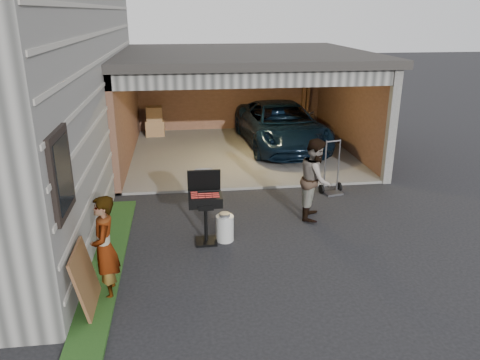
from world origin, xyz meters
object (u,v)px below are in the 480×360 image
(minivan, at_px, (281,127))
(man, at_px, (316,179))
(woman, at_px, (105,248))
(hand_truck, at_px, (332,183))
(plywood_panel, at_px, (86,280))
(bbq_grill, at_px, (205,202))
(propane_tank, at_px, (225,228))

(minivan, bearing_deg, man, -97.24)
(woman, height_order, hand_truck, woman)
(plywood_panel, bearing_deg, man, 33.65)
(man, distance_m, plywood_panel, 4.77)
(hand_truck, bearing_deg, minivan, 83.09)
(woman, height_order, bbq_grill, woman)
(woman, height_order, plywood_panel, woman)
(minivan, bearing_deg, hand_truck, -87.32)
(woman, distance_m, bbq_grill, 2.13)
(bbq_grill, bearing_deg, hand_truck, 34.38)
(minivan, relative_size, plywood_panel, 4.94)
(propane_tank, distance_m, hand_truck, 3.33)
(minivan, relative_size, woman, 3.01)
(minivan, xyz_separation_m, plywood_panel, (-4.36, -7.70, -0.18))
(plywood_panel, bearing_deg, minivan, 60.49)
(woman, xyz_separation_m, plywood_panel, (-0.24, -0.30, -0.31))
(propane_tank, height_order, hand_truck, hand_truck)
(hand_truck, bearing_deg, propane_tank, -154.79)
(minivan, relative_size, propane_tank, 9.74)
(woman, xyz_separation_m, man, (3.72, 2.33, 0.04))
(minivan, bearing_deg, bbq_grill, -116.71)
(woman, xyz_separation_m, propane_tank, (1.84, 1.53, -0.54))
(man, relative_size, bbq_grill, 1.25)
(minivan, xyz_separation_m, man, (-0.40, -5.07, 0.16))
(propane_tank, bearing_deg, minivan, 68.77)
(minivan, height_order, man, man)
(man, bearing_deg, woman, 141.87)
(bbq_grill, xyz_separation_m, propane_tank, (0.34, 0.01, -0.53))
(bbq_grill, bearing_deg, minivan, 66.00)
(woman, xyz_separation_m, bbq_grill, (1.50, 1.52, -0.00))
(woman, height_order, propane_tank, woman)
(bbq_grill, distance_m, propane_tank, 0.63)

